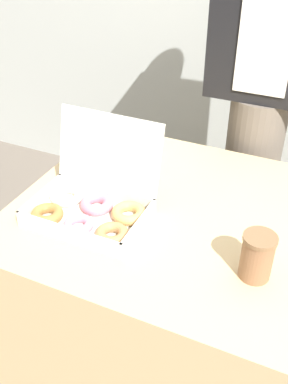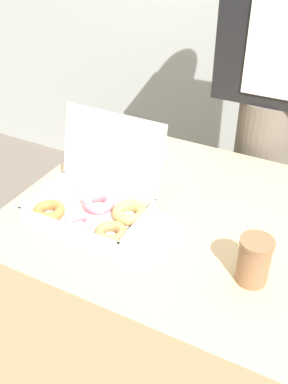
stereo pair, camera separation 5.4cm
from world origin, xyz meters
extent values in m
plane|color=#665B51|center=(0.00, 0.00, 0.00)|extent=(14.00, 14.00, 0.00)
cube|color=tan|center=(0.00, 0.00, 0.37)|extent=(1.15, 0.87, 0.74)
cube|color=silver|center=(-0.30, -0.16, 0.75)|extent=(0.35, 0.23, 0.01)
cube|color=silver|center=(-0.47, -0.16, 0.77)|extent=(0.01, 0.23, 0.05)
cube|color=silver|center=(-0.14, -0.16, 0.77)|extent=(0.01, 0.23, 0.05)
cube|color=silver|center=(-0.30, -0.27, 0.77)|extent=(0.35, 0.01, 0.05)
cube|color=silver|center=(-0.30, -0.05, 0.77)|extent=(0.35, 0.01, 0.05)
cube|color=silver|center=(-0.30, -0.01, 0.91)|extent=(0.35, 0.06, 0.23)
torus|color=#A87038|center=(-0.41, -0.21, 0.77)|extent=(0.14, 0.14, 0.03)
torus|color=silver|center=(-0.41, -0.10, 0.76)|extent=(0.11, 0.11, 0.03)
torus|color=pink|center=(-0.30, -0.21, 0.76)|extent=(0.12, 0.12, 0.03)
torus|color=pink|center=(-0.30, -0.10, 0.77)|extent=(0.13, 0.13, 0.03)
torus|color=#B27F4C|center=(-0.19, -0.21, 0.76)|extent=(0.14, 0.14, 0.03)
torus|color=tan|center=(-0.19, -0.10, 0.77)|extent=(0.14, 0.14, 0.03)
cylinder|color=#8C6042|center=(0.21, -0.18, 0.80)|extent=(0.08, 0.08, 0.12)
cylinder|color=brown|center=(0.21, -0.18, 0.87)|extent=(0.09, 0.09, 0.01)
cylinder|color=#665B51|center=(0.03, 0.59, 0.46)|extent=(0.23, 0.23, 0.91)
cube|color=black|center=(0.03, 0.59, 1.20)|extent=(0.42, 0.19, 0.57)
cube|color=silver|center=(0.03, 0.50, 1.14)|extent=(0.19, 0.01, 0.36)
camera|label=1|loc=(0.30, -1.06, 1.58)|focal=42.00mm
camera|label=2|loc=(0.34, -1.04, 1.58)|focal=42.00mm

